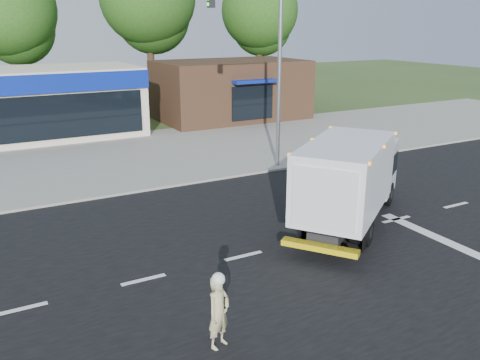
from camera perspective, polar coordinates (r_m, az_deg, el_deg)
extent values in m
plane|color=#385123|center=(16.41, 9.65, -6.28)|extent=(120.00, 120.00, 0.00)
cube|color=black|center=(16.41, 9.65, -6.26)|extent=(60.00, 14.00, 0.02)
cube|color=gray|center=(22.98, -2.92, 1.00)|extent=(60.00, 2.40, 0.12)
cube|color=gray|center=(28.17, -8.05, 3.79)|extent=(60.00, 9.00, 0.02)
cube|color=silver|center=(13.40, -23.38, -13.15)|extent=(1.20, 0.15, 0.01)
cube|color=silver|center=(13.83, -10.78, -10.93)|extent=(1.20, 0.15, 0.01)
cube|color=silver|center=(14.87, 0.38, -8.51)|extent=(1.20, 0.15, 0.01)
cube|color=silver|center=(16.40, 9.66, -6.22)|extent=(1.20, 0.15, 0.01)
cube|color=silver|center=(18.30, 17.12, -4.24)|extent=(1.20, 0.15, 0.01)
cube|color=silver|center=(20.46, 23.07, -2.60)|extent=(1.20, 0.15, 0.01)
cube|color=silver|center=(16.54, 24.51, -7.42)|extent=(0.40, 7.00, 0.01)
cube|color=black|center=(16.56, 11.44, -3.77)|extent=(4.22, 3.43, 0.32)
cube|color=silver|center=(19.34, 13.97, 1.54)|extent=(2.63, 2.66, 1.92)
cube|color=black|center=(20.12, 14.52, 2.64)|extent=(1.13, 1.48, 0.82)
cube|color=white|center=(16.16, 11.71, 0.46)|extent=(4.97, 4.46, 2.14)
cube|color=silver|center=(14.05, 9.40, -2.15)|extent=(1.12, 1.50, 1.73)
cube|color=yellow|center=(14.41, 8.95, -7.49)|extent=(1.55, 1.96, 0.16)
cube|color=orange|center=(15.89, 11.94, 4.09)|extent=(4.85, 4.38, 0.07)
cylinder|color=black|center=(19.84, 11.35, -0.84)|extent=(0.87, 0.74, 0.88)
cylinder|color=black|center=(19.52, 16.27, -1.50)|extent=(0.87, 0.74, 0.88)
cylinder|color=black|center=(16.28, 7.72, -4.70)|extent=(0.87, 0.74, 0.88)
cylinder|color=black|center=(15.88, 14.02, -5.66)|extent=(0.87, 0.74, 0.88)
imported|color=tan|center=(10.77, -2.40, -14.65)|extent=(0.68, 0.58, 1.59)
sphere|color=white|center=(10.38, -2.45, -11.07)|extent=(0.28, 0.28, 0.28)
cube|color=#382316|center=(36.03, -1.03, 10.10)|extent=(10.00, 6.00, 4.00)
cube|color=navy|center=(33.22, 1.47, 11.05)|extent=(3.00, 1.20, 0.20)
cube|color=black|center=(33.45, 1.41, 8.68)|extent=(3.00, 0.12, 2.20)
cylinder|color=gray|center=(23.14, 4.42, 11.04)|extent=(0.18, 0.18, 8.00)
cylinder|color=#332114|center=(40.00, -23.90, 11.44)|extent=(0.56, 0.56, 6.86)
sphere|color=#254E16|center=(39.89, -24.60, 17.02)|extent=(6.47, 6.47, 6.47)
sphere|color=#254E16|center=(40.43, -23.71, 15.29)|extent=(5.10, 5.10, 5.10)
cylinder|color=#332114|center=(42.03, -9.99, 13.50)|extent=(0.56, 0.56, 7.84)
sphere|color=#254E16|center=(42.59, -9.77, 17.63)|extent=(5.82, 5.82, 5.82)
cylinder|color=#332114|center=(46.24, 2.17, 13.54)|extent=(0.56, 0.56, 7.00)
sphere|color=#254E16|center=(46.16, 2.23, 18.50)|extent=(6.60, 6.60, 6.60)
sphere|color=#254E16|center=(46.83, 2.44, 16.89)|extent=(5.20, 5.20, 5.20)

